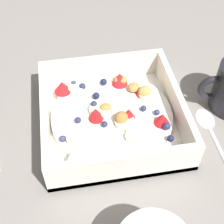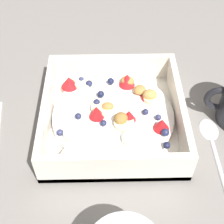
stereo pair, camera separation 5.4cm
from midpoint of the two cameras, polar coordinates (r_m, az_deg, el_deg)
The scene contains 3 objects.
ground_plane at distance 0.57m, azimuth -3.80°, elevation -1.47°, with size 2.40×2.40×0.00m, color gray.
fruit_bowl at distance 0.55m, azimuth -2.77°, elevation -0.73°, with size 0.23×0.23×0.06m.
spoon at distance 0.57m, azimuth 14.41°, elevation -2.99°, with size 0.03×0.17×0.01m.
Camera 1 is at (0.05, 0.37, 0.43)m, focal length 52.05 mm.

